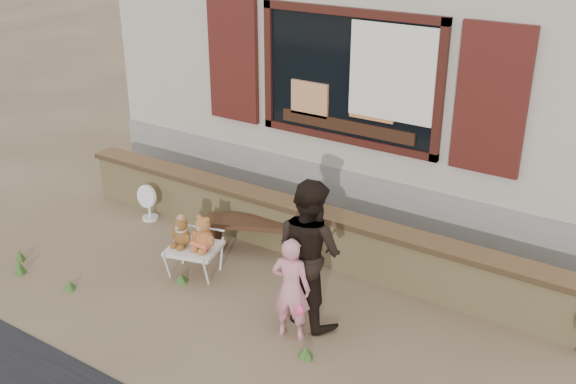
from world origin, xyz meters
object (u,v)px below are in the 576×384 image
Objects in this scene: child at (291,289)px; adult at (309,252)px; bench at (271,230)px; teddy_bear_right at (204,232)px; folding_chair at (194,249)px; teddy_bear_left at (182,231)px.

child is 0.70× the size of adult.
bench is 1.05× the size of adult.
child reaches higher than teddy_bear_right.
bench is 1.57m from adult.
child is (1.16, -1.32, 0.24)m from bench.
teddy_bear_left is (-0.13, -0.04, 0.22)m from folding_chair.
bench is 1.51× the size of child.
adult is (1.74, 0.01, 0.25)m from teddy_bear_left.
teddy_bear_left is at bearing -180.00° from folding_chair.
folding_chair is at bearing -27.71° from child.
child is at bearing -32.20° from teddy_bear_right.
teddy_bear_left is 0.88× the size of teddy_bear_right.
folding_chair is 0.44× the size of adult.
folding_chair is (-0.46, -0.92, 0.01)m from bench.
teddy_bear_left reaches higher than folding_chair.
bench is at bearing 47.38° from folding_chair.
teddy_bear_right is (-0.33, -0.88, 0.26)m from bench.
bench is at bearing -25.64° from adult.
bench is 1.16m from teddy_bear_left.
teddy_bear_left is (-0.60, -0.96, 0.23)m from bench.
adult is (1.61, -0.03, 0.47)m from folding_chair.
teddy_bear_left is at bearing -146.02° from bench.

